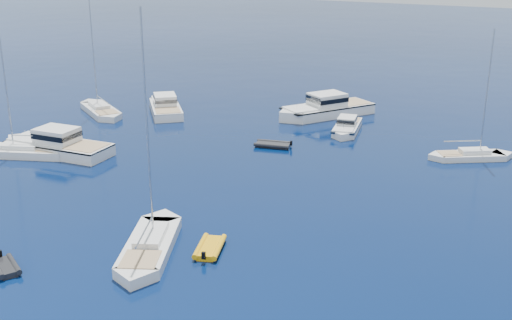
{
  "coord_description": "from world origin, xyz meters",
  "views": [
    {
      "loc": [
        24.38,
        -17.9,
        18.61
      ],
      "look_at": [
        1.04,
        24.52,
        2.2
      ],
      "focal_mm": 44.36,
      "sensor_mm": 36.0,
      "label": 1
    }
  ],
  "objects": [
    {
      "name": "tender_grey_far",
      "position": [
        -2.6,
        34.57,
        0.0
      ],
      "size": [
        4.03,
        2.79,
        0.95
      ],
      "primitive_type": null,
      "rotation": [
        0.0,
        0.0,
        1.8
      ],
      "color": "black",
      "rests_on": "ground"
    },
    {
      "name": "tender_yellow",
      "position": [
        4.09,
        12.81,
        0.0
      ],
      "size": [
        2.95,
        3.85,
        0.95
      ],
      "primitive_type": null,
      "rotation": [
        0.0,
        0.0,
        0.35
      ],
      "color": "#E29F0D",
      "rests_on": "ground"
    },
    {
      "name": "motor_cruiser_distant",
      "position": [
        -2.78,
        47.97,
        0.0
      ],
      "size": [
        10.16,
        13.01,
        3.38
      ],
      "primitive_type": null,
      "rotation": [
        0.0,
        0.0,
        2.58
      ],
      "color": "white",
      "rests_on": "ground"
    },
    {
      "name": "sailboat_centre",
      "position": [
        15.1,
        40.04,
        0.0
      ],
      "size": [
        8.21,
        6.48,
        12.36
      ],
      "primitive_type": null,
      "rotation": [
        0.0,
        0.0,
        5.3
      ],
      "color": "silver",
      "rests_on": "ground"
    },
    {
      "name": "sailboat_mid_r",
      "position": [
        0.71,
        10.96,
        0.0
      ],
      "size": [
        7.19,
        10.98,
        15.91
      ],
      "primitive_type": null,
      "rotation": [
        0.0,
        0.0,
        0.44
      ],
      "color": "silver",
      "rests_on": "ground"
    },
    {
      "name": "tender_grey_near",
      "position": [
        -5.31,
        4.66,
        0.0
      ],
      "size": [
        3.17,
        2.69,
        0.95
      ],
      "primitive_type": null,
      "rotation": [
        0.0,
        0.0,
        4.23
      ],
      "color": "black",
      "rests_on": "ground"
    },
    {
      "name": "motor_cruiser_far_l",
      "position": [
        -19.96,
        40.48,
        0.0
      ],
      "size": [
        9.56,
        10.14,
        2.8
      ],
      "primitive_type": null,
      "rotation": [
        0.0,
        0.0,
        0.73
      ],
      "color": "white",
      "rests_on": "ground"
    },
    {
      "name": "motor_cruiser_centre",
      "position": [
        -19.63,
        22.86,
        0.0
      ],
      "size": [
        12.44,
        4.78,
        3.19
      ],
      "primitive_type": null,
      "rotation": [
        0.0,
        0.0,
        1.66
      ],
      "color": "silver",
      "rests_on": "ground"
    },
    {
      "name": "sailboat_far_l",
      "position": [
        -26.29,
        36.37,
        0.0
      ],
      "size": [
        10.66,
        8.06,
        15.87
      ],
      "primitive_type": null,
      "rotation": [
        0.0,
        0.0,
        1.02
      ],
      "color": "silver",
      "rests_on": "ground"
    },
    {
      "name": "motor_cruiser_horizon",
      "position": [
        1.82,
        42.96,
        0.0
      ],
      "size": [
        4.06,
        8.23,
        2.07
      ],
      "primitive_type": null,
      "rotation": [
        0.0,
        0.0,
        3.36
      ],
      "color": "silver",
      "rests_on": "ground"
    },
    {
      "name": "sailboat_mid_l",
      "position": [
        -21.67,
        20.99,
        0.0
      ],
      "size": [
        11.46,
        6.9,
        16.45
      ],
      "primitive_type": null,
      "rotation": [
        0.0,
        0.0,
        1.96
      ],
      "color": "silver",
      "rests_on": "ground"
    }
  ]
}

